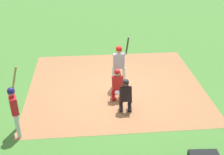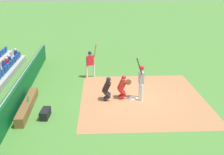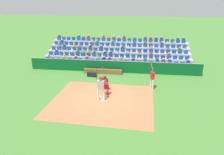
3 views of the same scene
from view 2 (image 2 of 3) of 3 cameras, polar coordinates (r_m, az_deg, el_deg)
The scene contains 11 objects.
ground_plane at distance 15.06m, azimuth 4.26°, elevation -4.22°, with size 160.00×160.00×0.00m, color #467D33.
infield_dirt_patch at distance 15.14m, azimuth 6.14°, elevation -4.13°, with size 7.30×6.51×0.01m, color #A36E47.
home_plate_marker at distance 15.05m, azimuth 4.26°, elevation -4.16°, with size 0.44×0.44×0.02m, color white.
batter_at_plate at distance 14.59m, azimuth 5.95°, elevation -0.16°, with size 0.64×0.48×2.34m.
catcher_crouching at distance 14.78m, azimuth 2.21°, elevation -1.63°, with size 0.46×0.71×1.29m.
home_plate_umpire at distance 14.55m, azimuth -0.99°, elevation -2.04°, with size 0.49×0.50×1.28m.
dugout_wall at distance 15.09m, azimuth -18.26°, elevation -2.73°, with size 17.11×0.24×1.22m.
dugout_bench at distance 14.24m, azimuth -16.80°, elevation -5.47°, with size 3.77×0.40×0.44m, color brown.
water_bottle_on_bench at distance 14.07m, azimuth -16.65°, elevation -4.16°, with size 0.07×0.07×0.28m, color green.
equipment_duffel_bag at distance 13.27m, azimuth -13.42°, elevation -7.13°, with size 0.85×0.36×0.39m, color black.
on_deck_batter at distance 17.96m, azimuth -4.43°, elevation 3.29°, with size 0.40×0.76×2.26m.
Camera 2 is at (13.66, -2.28, 5.91)m, focal length 44.98 mm.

